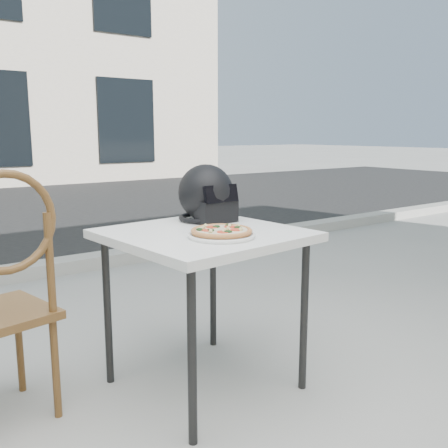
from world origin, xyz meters
TOP-DOWN VIEW (x-y plane):
  - cafe_table_main at (0.47, 0.45)m, footprint 0.93×0.93m
  - plate at (0.45, 0.27)m, footprint 0.39×0.39m
  - pizza at (0.45, 0.27)m, footprint 0.33×0.33m
  - helmet at (0.65, 0.68)m, footprint 0.31×0.32m
  - cafe_chair_main at (-0.43, 0.65)m, footprint 0.52×0.52m

SIDE VIEW (x-z plane):
  - cafe_chair_main at x=-0.43m, z-range 0.06..1.21m
  - cafe_table_main at x=0.47m, z-range 0.33..1.14m
  - plate at x=0.45m, z-range 0.81..0.83m
  - pizza at x=0.45m, z-range 0.83..0.86m
  - helmet at x=0.65m, z-range 0.79..1.10m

